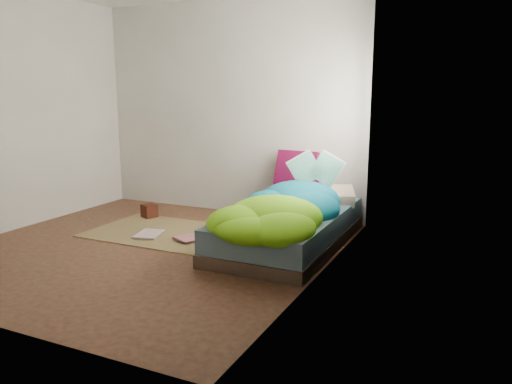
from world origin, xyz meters
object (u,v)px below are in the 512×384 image
bed (289,228)px  pillow_magenta (297,173)px  open_book (316,159)px  floor_book_a (138,234)px  wooden_box (149,211)px  floor_book_b (187,235)px

bed → pillow_magenta: pillow_magenta is taller
pillow_magenta → open_book: (0.37, -0.44, 0.24)m
pillow_magenta → floor_book_a: size_ratio=1.45×
bed → pillow_magenta: (-0.23, 0.83, 0.42)m
pillow_magenta → wooden_box: (-1.69, -0.55, -0.50)m
floor_book_b → pillow_magenta: bearing=77.9°
bed → floor_book_a: (-1.56, -0.40, -0.14)m
open_book → pillow_magenta: bearing=106.5°
floor_book_b → open_book: bearing=53.4°
pillow_magenta → wooden_box: size_ratio=3.17×
open_book → wooden_box: open_book is taller
wooden_box → floor_book_b: (0.86, -0.51, -0.06)m
pillow_magenta → open_book: size_ratio=1.05×
open_book → floor_book_b: bearing=-176.2°
wooden_box → floor_book_a: size_ratio=0.46×
bed → floor_book_b: size_ratio=5.87×
open_book → bed: bearing=-132.9°
floor_book_a → floor_book_b: floor_book_b is taller
pillow_magenta → floor_book_a: (-1.33, -1.22, -0.56)m
open_book → floor_book_a: 2.03m
open_book → floor_book_b: 1.57m
open_book → wooden_box: 2.19m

